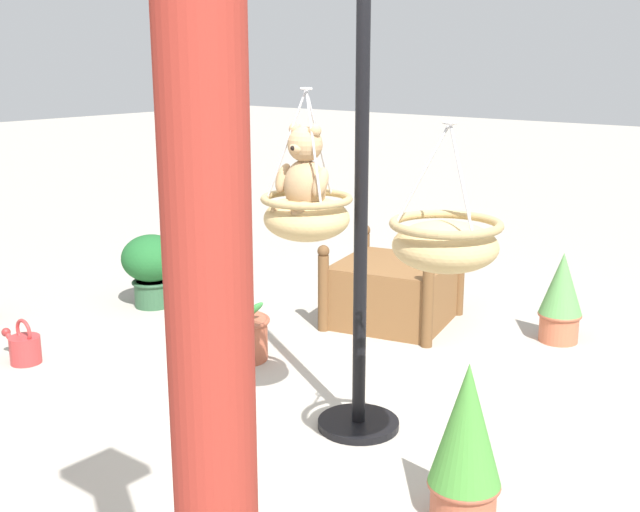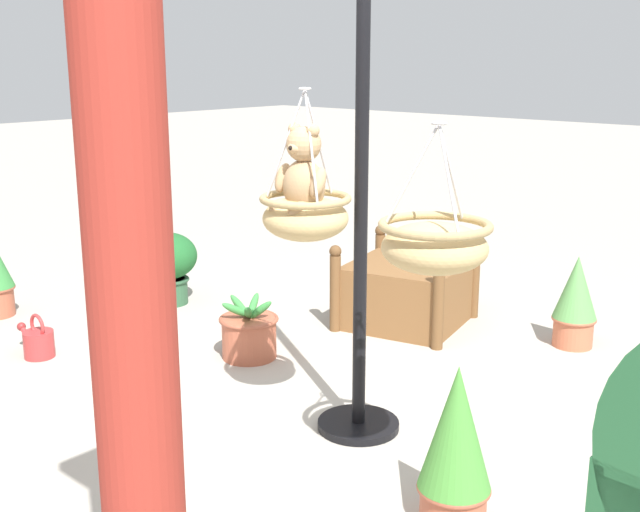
% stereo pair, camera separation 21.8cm
% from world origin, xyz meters
% --- Properties ---
extents(ground_plane, '(40.00, 40.00, 0.00)m').
position_xyz_m(ground_plane, '(0.00, 0.00, 0.00)').
color(ground_plane, '#A8A093').
extents(display_pole_central, '(0.44, 0.44, 2.59)m').
position_xyz_m(display_pole_central, '(-0.18, -0.04, 0.82)').
color(display_pole_central, black).
rests_on(display_pole_central, ground).
extents(hanging_basket_with_teddy, '(0.45, 0.45, 0.74)m').
position_xyz_m(hanging_basket_with_teddy, '(-0.03, 0.21, 1.19)').
color(hanging_basket_with_teddy, tan).
extents(teddy_bear, '(0.30, 0.27, 0.44)m').
position_xyz_m(teddy_bear, '(-0.03, 0.23, 1.39)').
color(teddy_bear, tan).
extents(hanging_basket_left_high, '(0.46, 0.46, 0.60)m').
position_xyz_m(hanging_basket_left_high, '(-0.93, 0.42, 1.22)').
color(hanging_basket_left_high, tan).
extents(greenhouse_pillar_right, '(0.30, 0.30, 2.90)m').
position_xyz_m(greenhouse_pillar_right, '(-1.49, 2.24, 1.40)').
color(greenhouse_pillar_right, '#9E2D23').
rests_on(greenhouse_pillar_right, ground).
extents(wooden_planter_box, '(1.03, 1.03, 0.64)m').
position_xyz_m(wooden_planter_box, '(0.66, -1.62, 0.25)').
color(wooden_planter_box, brown).
rests_on(wooden_planter_box, ground).
extents(potted_plant_flowering_red, '(0.40, 0.40, 0.42)m').
position_xyz_m(potted_plant_flowering_red, '(1.02, -0.36, 0.17)').
color(potted_plant_flowering_red, '#AD563D').
rests_on(potted_plant_flowering_red, ground).
extents(potted_plant_conical_shrub, '(0.30, 0.30, 0.64)m').
position_xyz_m(potted_plant_conical_shrub, '(-0.48, -2.01, 0.32)').
color(potted_plant_conical_shrub, '#BC6042').
rests_on(potted_plant_conical_shrub, ground).
extents(potted_plant_trailing_ivy, '(0.47, 0.47, 0.58)m').
position_xyz_m(potted_plant_trailing_ivy, '(2.38, -0.75, 0.34)').
color(potted_plant_trailing_ivy, '#2D5638').
rests_on(potted_plant_trailing_ivy, ground).
extents(potted_plant_broad_leaf, '(0.32, 0.32, 0.72)m').
position_xyz_m(potted_plant_broad_leaf, '(-1.05, 0.38, 0.36)').
color(potted_plant_broad_leaf, '#AD563D').
rests_on(potted_plant_broad_leaf, ground).
extents(watering_can, '(0.35, 0.20, 0.30)m').
position_xyz_m(watering_can, '(2.08, 0.57, 0.10)').
color(watering_can, '#B23333').
rests_on(watering_can, ground).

